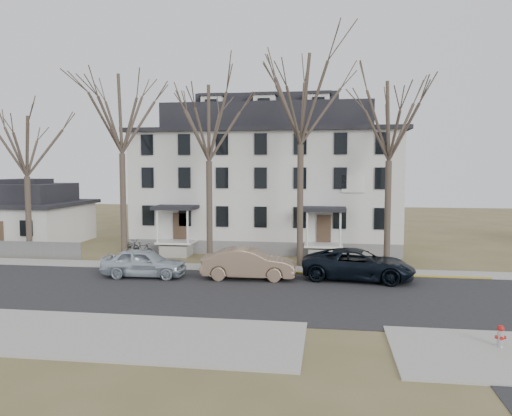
% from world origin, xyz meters
% --- Properties ---
extents(ground, '(120.00, 120.00, 0.00)m').
position_xyz_m(ground, '(0.00, 0.00, 0.00)').
color(ground, brown).
rests_on(ground, ground).
extents(main_road, '(120.00, 10.00, 0.04)m').
position_xyz_m(main_road, '(0.00, 2.00, 0.00)').
color(main_road, '#27272A').
rests_on(main_road, ground).
extents(far_sidewalk, '(120.00, 2.00, 0.08)m').
position_xyz_m(far_sidewalk, '(0.00, 8.00, 0.00)').
color(far_sidewalk, '#A09F97').
rests_on(far_sidewalk, ground).
extents(near_sidewalk_left, '(20.00, 5.00, 0.08)m').
position_xyz_m(near_sidewalk_left, '(-8.00, -5.00, 0.00)').
color(near_sidewalk_left, '#A09F97').
rests_on(near_sidewalk_left, ground).
extents(yellow_curb, '(14.00, 0.25, 0.06)m').
position_xyz_m(yellow_curb, '(5.00, 7.10, 0.00)').
color(yellow_curb, gold).
rests_on(yellow_curb, ground).
extents(boarding_house, '(20.80, 12.36, 12.05)m').
position_xyz_m(boarding_house, '(-2.00, 17.95, 5.38)').
color(boarding_house, slate).
rests_on(boarding_house, ground).
extents(small_house, '(8.70, 8.70, 5.00)m').
position_xyz_m(small_house, '(-22.00, 16.00, 2.25)').
color(small_house, silver).
rests_on(small_house, ground).
extents(tree_far_left, '(8.40, 8.40, 13.72)m').
position_xyz_m(tree_far_left, '(-11.00, 9.80, 10.34)').
color(tree_far_left, '#473B31').
rests_on(tree_far_left, ground).
extents(tree_mid_left, '(7.80, 7.80, 12.74)m').
position_xyz_m(tree_mid_left, '(-5.00, 9.80, 9.60)').
color(tree_mid_left, '#473B31').
rests_on(tree_mid_left, ground).
extents(tree_center, '(9.00, 9.00, 14.70)m').
position_xyz_m(tree_center, '(1.00, 9.80, 11.08)').
color(tree_center, '#473B31').
rests_on(tree_center, ground).
extents(tree_mid_right, '(7.80, 7.80, 12.74)m').
position_xyz_m(tree_mid_right, '(6.50, 9.80, 9.60)').
color(tree_mid_right, '#473B31').
rests_on(tree_mid_right, ground).
extents(tree_bungalow, '(6.60, 6.60, 10.78)m').
position_xyz_m(tree_bungalow, '(-18.00, 9.80, 8.12)').
color(tree_bungalow, '#473B31').
rests_on(tree_bungalow, ground).
extents(car_silver, '(4.91, 2.12, 1.65)m').
position_xyz_m(car_silver, '(-7.68, 4.85, 0.82)').
color(car_silver, silver).
rests_on(car_silver, ground).
extents(car_tan, '(5.36, 2.08, 1.74)m').
position_xyz_m(car_tan, '(-1.65, 5.25, 0.87)').
color(car_tan, '#876C55').
rests_on(car_tan, ground).
extents(car_navy, '(6.49, 3.56, 1.72)m').
position_xyz_m(car_navy, '(4.50, 5.90, 0.86)').
color(car_navy, black).
rests_on(car_navy, ground).
extents(bicycle_left, '(1.99, 1.57, 1.01)m').
position_xyz_m(bicycle_left, '(-11.68, 12.67, 0.50)').
color(bicycle_left, black).
rests_on(bicycle_left, ground).
extents(bicycle_right, '(1.76, 0.86, 1.02)m').
position_xyz_m(bicycle_right, '(-10.10, 10.96, 0.51)').
color(bicycle_right, black).
rests_on(bicycle_right, ground).
extents(fire_hydrant, '(0.35, 0.33, 0.85)m').
position_xyz_m(fire_hydrant, '(8.80, -4.26, 0.43)').
color(fire_hydrant, '#B7B7BA').
rests_on(fire_hydrant, ground).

